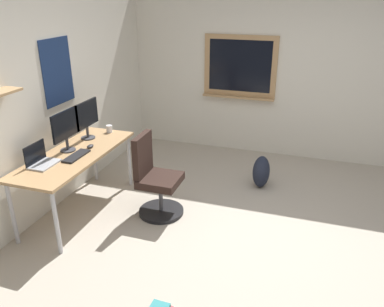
# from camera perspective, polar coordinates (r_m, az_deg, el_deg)

# --- Properties ---
(ground_plane) EXTENTS (5.20, 5.20, 0.00)m
(ground_plane) POSITION_cam_1_polar(r_m,az_deg,el_deg) (4.22, 9.18, -12.32)
(ground_plane) COLOR #ADA393
(ground_plane) RESTS_ON ground
(wall_back) EXTENTS (5.00, 0.30, 2.60)m
(wall_back) POSITION_cam_1_polar(r_m,az_deg,el_deg) (4.61, -21.41, 7.44)
(wall_back) COLOR silver
(wall_back) RESTS_ON ground
(wall_right) EXTENTS (0.22, 5.00, 2.60)m
(wall_right) POSITION_cam_1_polar(r_m,az_deg,el_deg) (6.00, 13.79, 11.63)
(wall_right) COLOR silver
(wall_right) RESTS_ON ground
(desk) EXTENTS (1.66, 0.64, 0.73)m
(desk) POSITION_cam_1_polar(r_m,az_deg,el_deg) (4.55, -16.72, -0.71)
(desk) COLOR tan
(desk) RESTS_ON ground
(office_chair) EXTENTS (0.52, 0.52, 0.95)m
(office_chair) POSITION_cam_1_polar(r_m,az_deg,el_deg) (4.44, -5.44, -4.01)
(office_chair) COLOR black
(office_chair) RESTS_ON ground
(laptop) EXTENTS (0.31, 0.21, 0.23)m
(laptop) POSITION_cam_1_polar(r_m,az_deg,el_deg) (4.32, -21.29, -0.86)
(laptop) COLOR #ADAFB5
(laptop) RESTS_ON desk
(monitor_primary) EXTENTS (0.46, 0.17, 0.46)m
(monitor_primary) POSITION_cam_1_polar(r_m,az_deg,el_deg) (4.52, -17.99, 3.57)
(monitor_primary) COLOR #38383D
(monitor_primary) RESTS_ON desk
(monitor_secondary) EXTENTS (0.46, 0.17, 0.46)m
(monitor_secondary) POSITION_cam_1_polar(r_m,az_deg,el_deg) (4.84, -15.19, 5.16)
(monitor_secondary) COLOR #38383D
(monitor_secondary) RESTS_ON desk
(keyboard) EXTENTS (0.37, 0.13, 0.02)m
(keyboard) POSITION_cam_1_polar(r_m,az_deg,el_deg) (4.41, -16.57, -0.34)
(keyboard) COLOR black
(keyboard) RESTS_ON desk
(computer_mouse) EXTENTS (0.10, 0.06, 0.03)m
(computer_mouse) POSITION_cam_1_polar(r_m,az_deg,el_deg) (4.62, -14.67, 1.04)
(computer_mouse) COLOR #262628
(computer_mouse) RESTS_ON desk
(coffee_mug) EXTENTS (0.08, 0.08, 0.09)m
(coffee_mug) POSITION_cam_1_polar(r_m,az_deg,el_deg) (5.06, -12.02, 3.55)
(coffee_mug) COLOR silver
(coffee_mug) RESTS_ON desk
(backpack) EXTENTS (0.32, 0.22, 0.42)m
(backpack) POSITION_cam_1_polar(r_m,az_deg,el_deg) (5.17, 10.10, -2.63)
(backpack) COLOR #1E2333
(backpack) RESTS_ON ground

